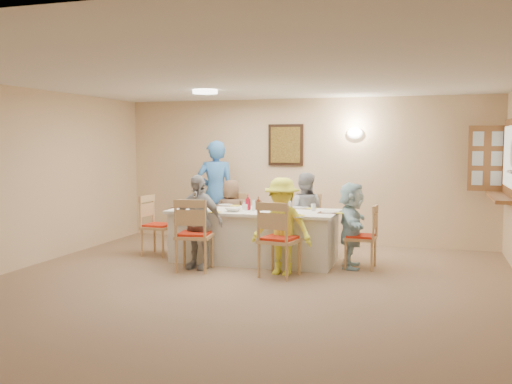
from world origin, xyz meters
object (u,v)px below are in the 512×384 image
(chair_back_left, at_px, (234,221))
(caregiver, at_px, (216,193))
(diner_back_right, at_px, (304,214))
(chair_left_end, at_px, (158,225))
(condiment_ketchup, at_px, (248,202))
(chair_front_left, at_px, (194,234))
(diner_front_left, at_px, (198,222))
(chair_front_right, at_px, (280,238))
(diner_right_end, at_px, (351,225))
(chair_back_right, at_px, (306,224))
(dining_table, at_px, (254,236))
(diner_front_right, at_px, (282,226))
(serving_hatch, at_px, (512,160))
(chair_right_end, at_px, (361,236))
(diner_back_left, at_px, (231,215))

(chair_back_left, relative_size, caregiver, 0.52)
(diner_back_right, bearing_deg, caregiver, -17.46)
(chair_left_end, xyz_separation_m, condiment_ketchup, (1.46, -0.02, 0.41))
(chair_front_left, xyz_separation_m, diner_front_left, (0.00, 0.12, 0.15))
(chair_front_right, height_order, diner_front_left, diner_front_left)
(diner_back_right, distance_m, diner_front_left, 1.81)
(chair_back_left, bearing_deg, diner_right_end, -24.53)
(chair_back_right, height_order, chair_front_left, chair_front_left)
(caregiver, bearing_deg, chair_back_right, 144.96)
(dining_table, bearing_deg, chair_back_right, 53.13)
(diner_front_right, bearing_deg, dining_table, 138.22)
(chair_left_end, relative_size, diner_right_end, 0.78)
(dining_table, bearing_deg, diner_back_right, 48.58)
(chair_left_end, bearing_deg, diner_front_left, -121.55)
(dining_table, relative_size, diner_front_right, 1.90)
(dining_table, distance_m, diner_back_right, 0.94)
(dining_table, xyz_separation_m, diner_front_left, (-0.60, -0.68, 0.27))
(dining_table, distance_m, chair_back_left, 1.00)
(diner_back_right, xyz_separation_m, caregiver, (-1.65, 0.47, 0.25))
(chair_left_end, bearing_deg, diner_right_end, -85.96)
(serving_hatch, distance_m, chair_right_end, 2.35)
(dining_table, height_order, caregiver, caregiver)
(dining_table, distance_m, diner_front_right, 0.94)
(caregiver, bearing_deg, diner_right_end, 131.97)
(dining_table, distance_m, diner_back_left, 0.93)
(serving_hatch, xyz_separation_m, chair_right_end, (-1.98, -0.73, -1.05))
(dining_table, relative_size, caregiver, 1.37)
(caregiver, bearing_deg, chair_back_left, 119.06)
(serving_hatch, distance_m, diner_right_end, 2.40)
(serving_hatch, bearing_deg, chair_back_left, 178.99)
(chair_left_end, height_order, caregiver, caregiver)
(chair_right_end, bearing_deg, diner_front_left, -71.01)
(chair_left_end, bearing_deg, dining_table, -85.96)
(chair_front_right, height_order, diner_right_end, diner_right_end)
(chair_back_right, distance_m, diner_back_right, 0.21)
(diner_front_left, bearing_deg, chair_back_right, 58.58)
(chair_back_left, relative_size, chair_right_end, 1.02)
(diner_front_right, bearing_deg, diner_back_left, 138.22)
(diner_back_right, distance_m, caregiver, 1.73)
(dining_table, xyz_separation_m, chair_left_end, (-1.55, 0.00, 0.09))
(serving_hatch, height_order, chair_back_right, serving_hatch)
(chair_right_end, height_order, diner_right_end, diner_right_end)
(diner_front_left, height_order, caregiver, caregiver)
(diner_back_right, relative_size, diner_front_right, 1.00)
(chair_left_end, distance_m, diner_back_left, 1.17)
(chair_front_right, relative_size, caregiver, 0.56)
(condiment_ketchup, bearing_deg, diner_right_end, 0.62)
(caregiver, bearing_deg, condiment_ketchup, 106.47)
(chair_left_end, bearing_deg, diner_front_right, -103.51)
(serving_hatch, distance_m, diner_front_right, 3.36)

